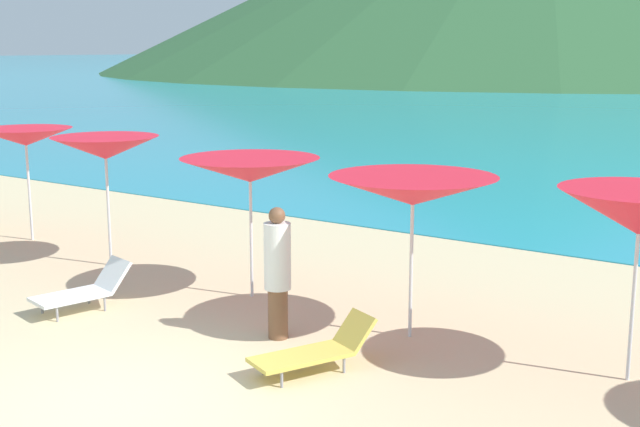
{
  "coord_description": "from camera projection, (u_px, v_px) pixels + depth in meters",
  "views": [
    {
      "loc": [
        6.82,
        -5.84,
        3.86
      ],
      "look_at": [
        -0.82,
        5.1,
        1.2
      ],
      "focal_mm": 46.99,
      "sensor_mm": 36.0,
      "label": 1
    }
  ],
  "objects": [
    {
      "name": "umbrella_5",
      "position": [
        640.0,
        212.0,
        9.49
      ],
      "size": [
        1.92,
        1.92,
        2.28
      ],
      "color": "silver",
      "rests_on": "ground_plane"
    },
    {
      "name": "lounge_chair_5",
      "position": [
        316.0,
        350.0,
        10.1
      ],
      "size": [
        1.1,
        1.63,
        0.62
      ],
      "rotation": [
        0.0,
        0.0,
        -0.42
      ],
      "color": "#D8BF4C",
      "rests_on": "ground_plane"
    },
    {
      "name": "umbrella_4",
      "position": [
        413.0,
        191.0,
        10.96
      ],
      "size": [
        2.38,
        2.38,
        2.21
      ],
      "color": "silver",
      "rests_on": "ground_plane"
    },
    {
      "name": "lounge_chair_0",
      "position": [
        84.0,
        289.0,
        12.46
      ],
      "size": [
        0.91,
        1.52,
        0.69
      ],
      "rotation": [
        0.0,
        0.0,
        -0.24
      ],
      "color": "white",
      "rests_on": "ground_plane"
    },
    {
      "name": "umbrella_3",
      "position": [
        250.0,
        170.0,
        12.8
      ],
      "size": [
        2.16,
        2.16,
        2.2
      ],
      "color": "silver",
      "rests_on": "ground_plane"
    },
    {
      "name": "umbrella_1",
      "position": [
        26.0,
        137.0,
        16.65
      ],
      "size": [
        1.95,
        1.95,
        2.28
      ],
      "color": "silver",
      "rests_on": "ground_plane"
    },
    {
      "name": "ground_plane",
      "position": [
        488.0,
        244.0,
        17.35
      ],
      "size": [
        50.0,
        100.0,
        0.3
      ],
      "primitive_type": "cube",
      "color": "beige"
    },
    {
      "name": "beachgoer_0",
      "position": [
        278.0,
        270.0,
        11.13
      ],
      "size": [
        0.36,
        0.36,
        1.8
      ],
      "rotation": [
        0.0,
        0.0,
        3.37
      ],
      "color": "brown",
      "rests_on": "ground_plane"
    },
    {
      "name": "umbrella_2",
      "position": [
        105.0,
        148.0,
        14.67
      ],
      "size": [
        1.91,
        1.91,
        2.32
      ],
      "color": "silver",
      "rests_on": "ground_plane"
    }
  ]
}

